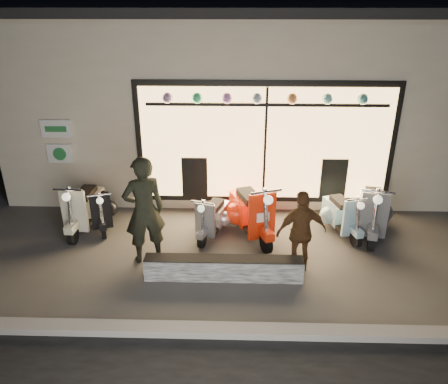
# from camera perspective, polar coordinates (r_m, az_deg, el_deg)

# --- Properties ---
(ground) EXTENTS (40.00, 40.00, 0.00)m
(ground) POSITION_cam_1_polar(r_m,az_deg,el_deg) (8.14, 0.06, -8.51)
(ground) COLOR #383533
(ground) RESTS_ON ground
(kerb) EXTENTS (40.00, 0.25, 0.12)m
(kerb) POSITION_cam_1_polar(r_m,az_deg,el_deg) (6.51, -0.46, -17.65)
(kerb) COLOR slate
(kerb) RESTS_ON ground
(shop_building) EXTENTS (10.20, 6.23, 4.20)m
(shop_building) POSITION_cam_1_polar(r_m,az_deg,el_deg) (12.05, 0.76, 13.27)
(shop_building) COLOR beige
(shop_building) RESTS_ON ground
(graffiti_barrier) EXTENTS (2.67, 0.28, 0.40)m
(graffiti_barrier) POSITION_cam_1_polar(r_m,az_deg,el_deg) (7.49, -0.04, -9.92)
(graffiti_barrier) COLOR black
(graffiti_barrier) RESTS_ON ground
(scooter_silver) EXTENTS (0.65, 1.25, 0.89)m
(scooter_silver) POSITION_cam_1_polar(r_m,az_deg,el_deg) (8.80, -1.32, -3.13)
(scooter_silver) COLOR black
(scooter_silver) RESTS_ON ground
(scooter_red) EXTENTS (0.89, 1.63, 1.17)m
(scooter_red) POSITION_cam_1_polar(r_m,az_deg,el_deg) (8.79, 3.38, -2.38)
(scooter_red) COLOR black
(scooter_red) RESTS_ON ground
(scooter_black) EXTENTS (0.66, 1.24, 0.89)m
(scooter_black) POSITION_cam_1_polar(r_m,az_deg,el_deg) (9.46, -15.77, -2.04)
(scooter_black) COLOR black
(scooter_black) RESTS_ON ground
(scooter_cream) EXTENTS (0.53, 1.52, 1.09)m
(scooter_cream) POSITION_cam_1_polar(r_m,az_deg,el_deg) (9.47, -17.55, -1.72)
(scooter_cream) COLOR black
(scooter_cream) RESTS_ON ground
(scooter_blue) EXTENTS (0.64, 1.32, 0.94)m
(scooter_blue) POSITION_cam_1_polar(r_m,az_deg,el_deg) (9.18, 14.96, -2.65)
(scooter_blue) COLOR black
(scooter_blue) RESTS_ON ground
(scooter_grey) EXTENTS (0.76, 1.61, 1.15)m
(scooter_grey) POSITION_cam_1_polar(r_m,az_deg,el_deg) (9.32, 18.72, -2.15)
(scooter_grey) COLOR black
(scooter_grey) RESTS_ON ground
(man) EXTENTS (0.85, 0.73, 1.99)m
(man) POSITION_cam_1_polar(r_m,az_deg,el_deg) (7.73, -10.39, -2.37)
(man) COLOR black
(man) RESTS_ON ground
(woman) EXTENTS (0.93, 0.53, 1.49)m
(woman) POSITION_cam_1_polar(r_m,az_deg,el_deg) (7.56, 10.08, -5.13)
(woman) COLOR #54341A
(woman) RESTS_ON ground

